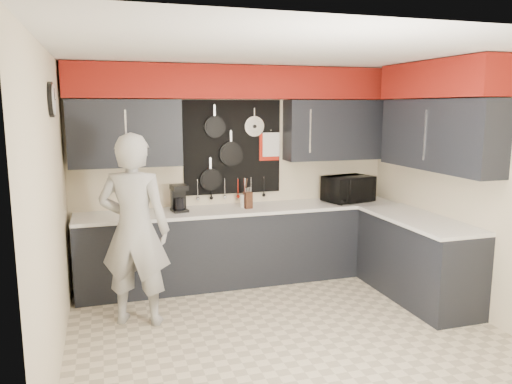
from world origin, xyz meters
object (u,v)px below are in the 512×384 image
object	(u,v)px
person	(135,230)
microwave	(348,189)
coffee_maker	(179,197)
utensil_crock	(245,201)
knife_block	(248,200)

from	to	relation	value
person	microwave	bearing A→B (deg)	-142.51
coffee_maker	person	distance (m)	1.04
microwave	utensil_crock	bearing A→B (deg)	165.93
microwave	person	distance (m)	2.85
knife_block	person	xyz separation A→B (m)	(-1.37, -0.79, -0.08)
coffee_maker	person	bearing A→B (deg)	-131.25
utensil_crock	person	world-z (taller)	person
knife_block	coffee_maker	distance (m)	0.82
coffee_maker	person	size ratio (longest dim) A/B	0.17
utensil_crock	person	bearing A→B (deg)	-147.87
coffee_maker	person	world-z (taller)	person
utensil_crock	coffee_maker	distance (m)	0.80
utensil_crock	person	distance (m)	1.61
utensil_crock	knife_block	bearing A→B (deg)	-77.72
microwave	person	world-z (taller)	person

